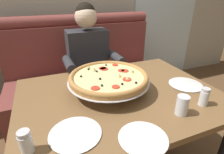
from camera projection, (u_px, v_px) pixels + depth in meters
booth_bench at (87, 80)px, 2.13m from camera, size 1.77×0.78×1.13m
dining_table at (120, 103)px, 1.22m from camera, size 1.32×0.97×0.74m
diner_main at (91, 63)px, 1.77m from camera, size 0.54×0.64×1.27m
pizza at (109, 77)px, 1.18m from camera, size 0.55×0.55×0.13m
shaker_oregano at (204, 98)px, 1.05m from camera, size 0.05×0.05×0.11m
shaker_pepper_flakes at (26, 143)px, 0.73m from camera, size 0.06×0.06×0.11m
plate_near_left at (186, 84)px, 1.29m from camera, size 0.24×0.24×0.02m
plate_near_right at (143, 137)px, 0.81m from camera, size 0.23×0.23×0.02m
plate_far_side at (75, 133)px, 0.84m from camera, size 0.25×0.25×0.02m
drinking_glass at (182, 106)px, 0.97m from camera, size 0.07×0.07×0.11m
patio_chair at (135, 39)px, 3.50m from camera, size 0.41×0.40×0.86m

